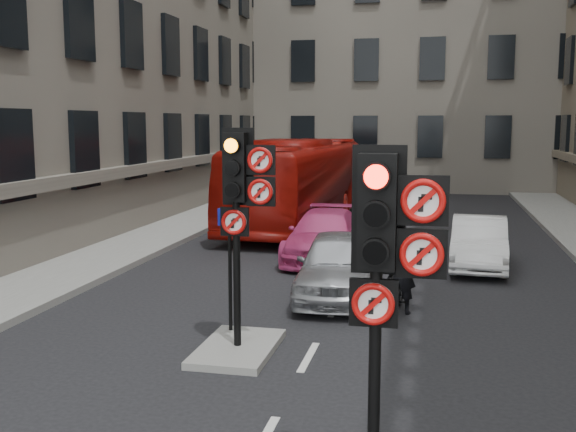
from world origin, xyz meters
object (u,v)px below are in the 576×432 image
at_px(car_pink, 325,235).
at_px(car_silver, 338,265).
at_px(motorcyclist, 400,270).
at_px(signal_far, 241,190).
at_px(info_sign, 230,252).
at_px(car_white, 479,242).
at_px(signal_near, 386,251).
at_px(motorcycle, 395,286).
at_px(bus_red, 300,182).

bearing_deg(car_pink, car_silver, -76.79).
bearing_deg(motorcyclist, signal_far, 62.56).
bearing_deg(info_sign, motorcyclist, 30.66).
distance_m(car_silver, car_white, 4.94).
xyz_separation_m(signal_near, motorcycle, (-0.28, 6.92, -2.04)).
distance_m(car_pink, motorcycle, 5.44).
height_order(signal_far, bus_red, signal_far).
distance_m(signal_near, motorcycle, 7.22).
bearing_deg(bus_red, motorcycle, -66.08).
bearing_deg(motorcyclist, car_white, -98.41).
distance_m(car_white, motorcyclist, 5.11).
bearing_deg(info_sign, bus_red, 89.32).
relative_size(signal_near, car_silver, 0.86).
xyz_separation_m(car_silver, bus_red, (-2.86, 9.96, 0.87)).
height_order(car_pink, bus_red, bus_red).
relative_size(car_white, car_pink, 0.87).
height_order(car_white, car_pink, car_pink).
distance_m(bus_red, motorcycle, 11.75).
height_order(signal_far, car_white, signal_far).
bearing_deg(bus_red, car_white, -42.43).
xyz_separation_m(signal_far, bus_red, (-1.82, 13.86, -1.12)).
distance_m(car_white, motorcycle, 5.14).
bearing_deg(bus_red, signal_far, -79.31).
height_order(car_silver, car_pink, car_silver).
xyz_separation_m(motorcyclist, info_sign, (-2.85, -2.18, 0.65)).
xyz_separation_m(car_silver, info_sign, (-1.47, -3.17, 0.82)).
distance_m(car_silver, car_pink, 4.08).
relative_size(bus_red, motorcyclist, 6.47).
height_order(signal_near, bus_red, signal_near).
height_order(car_silver, motorcycle, car_silver).
bearing_deg(signal_near, info_sign, 122.65).
height_order(signal_near, motorcycle, signal_near).
bearing_deg(signal_far, bus_red, 97.50).
height_order(car_pink, motorcycle, car_pink).
bearing_deg(bus_red, info_sign, -80.77).
xyz_separation_m(signal_far, car_pink, (0.09, 7.88, -2.04)).
relative_size(signal_near, info_sign, 1.64).
xyz_separation_m(signal_far, car_silver, (1.04, 3.91, -1.99)).
xyz_separation_m(motorcycle, motorcyclist, (0.09, -0.00, 0.34)).
relative_size(signal_near, car_pink, 0.78).
xyz_separation_m(car_pink, bus_red, (-1.92, 5.99, 0.92)).
xyz_separation_m(signal_far, motorcycle, (2.32, 2.92, -2.16)).
height_order(car_white, bus_red, bus_red).
bearing_deg(car_silver, motorcycle, -41.29).
height_order(signal_far, motorcycle, signal_far).
bearing_deg(car_white, signal_far, -115.53).
relative_size(car_pink, info_sign, 2.09).
distance_m(signal_far, motorcyclist, 4.20).
relative_size(signal_far, info_sign, 1.64).
relative_size(car_pink, motorcyclist, 2.61).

